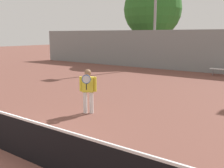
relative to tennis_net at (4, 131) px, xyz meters
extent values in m
plane|color=brown|center=(0.00, 0.00, -0.50)|extent=(100.00, 100.00, 0.00)
cube|color=black|center=(0.00, 0.00, -0.03)|extent=(11.44, 0.03, 0.93)
cube|color=white|center=(0.00, 0.00, 0.46)|extent=(11.44, 0.04, 0.05)
cylinder|color=silver|center=(-0.46, 3.47, -0.11)|extent=(0.14, 0.14, 0.78)
cylinder|color=silver|center=(-0.26, 3.58, -0.11)|extent=(0.14, 0.14, 0.78)
cube|color=yellow|center=(-0.36, 3.53, 0.55)|extent=(0.46, 0.38, 0.54)
cylinder|color=yellow|center=(-0.58, 3.40, 0.56)|extent=(0.10, 0.10, 0.52)
cylinder|color=yellow|center=(-0.14, 3.65, 0.56)|extent=(0.10, 0.10, 0.52)
sphere|color=#8E6647|center=(-0.36, 3.53, 0.96)|extent=(0.24, 0.24, 0.24)
cylinder|color=black|center=(-0.22, 3.28, 0.52)|extent=(0.03, 0.03, 0.22)
torus|color=#28519E|center=(-0.22, 3.28, 0.78)|extent=(0.29, 0.18, 0.31)
cylinder|color=silver|center=(-0.22, 3.28, 0.78)|extent=(0.24, 0.14, 0.27)
cube|color=white|center=(1.58, 15.21, -0.04)|extent=(1.79, 0.40, 0.04)
cylinder|color=gray|center=(0.87, 15.21, -0.28)|extent=(0.06, 0.06, 0.44)
cylinder|color=#939399|center=(-4.22, 16.40, 4.11)|extent=(0.21, 0.21, 9.23)
cube|color=gray|center=(0.00, 16.13, 1.06)|extent=(33.13, 0.06, 3.11)
cylinder|color=brown|center=(-6.24, 19.94, 0.95)|extent=(0.33, 0.33, 2.91)
sphere|color=#2D6B28|center=(-6.24, 19.94, 4.60)|extent=(5.48, 5.48, 5.48)
camera|label=1|loc=(5.54, -3.33, 2.28)|focal=42.00mm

